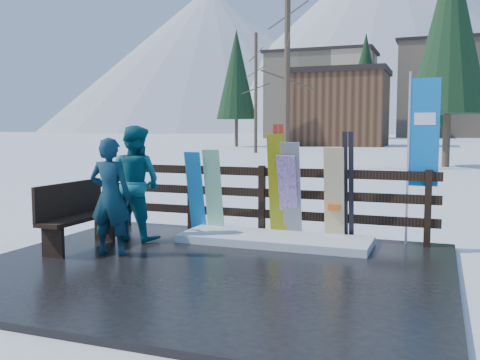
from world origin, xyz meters
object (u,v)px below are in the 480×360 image
at_px(bench, 76,213).
at_px(snowboard_0, 196,192).
at_px(person_back, 135,183).
at_px(snowboard_2, 277,186).
at_px(rental_flag, 421,139).
at_px(person_front, 110,197).
at_px(snowboard_5, 334,195).
at_px(snowboard_3, 288,197).
at_px(snowboard_1, 213,192).
at_px(snowboard_4, 291,191).

xyz_separation_m(bench, snowboard_0, (1.14, 1.71, 0.17)).
bearing_deg(person_back, snowboard_0, -118.21).
distance_m(bench, snowboard_0, 2.06).
bearing_deg(snowboard_2, snowboard_0, 180.00).
bearing_deg(rental_flag, bench, -157.23).
distance_m(bench, person_front, 0.82).
bearing_deg(person_back, snowboard_5, -155.96).
bearing_deg(snowboard_3, person_front, -136.78).
relative_size(person_front, person_back, 0.90).
relative_size(snowboard_1, snowboard_2, 0.85).
bearing_deg(snowboard_2, person_front, -134.07).
relative_size(snowboard_3, person_back, 0.77).
distance_m(snowboard_1, snowboard_3, 1.29).
distance_m(rental_flag, person_back, 4.42).
bearing_deg(snowboard_1, rental_flag, 4.76).
relative_size(snowboard_0, person_front, 0.86).
bearing_deg(snowboard_0, snowboard_1, 0.00).
bearing_deg(snowboard_0, snowboard_3, 0.00).
bearing_deg(snowboard_5, snowboard_3, 180.00).
xyz_separation_m(bench, snowboard_1, (1.46, 1.71, 0.19)).
xyz_separation_m(snowboard_2, person_front, (-1.84, -1.90, -0.02)).
bearing_deg(bench, snowboard_3, 31.79).
bearing_deg(snowboard_1, snowboard_4, -0.00).
height_order(bench, snowboard_2, snowboard_2).
bearing_deg(snowboard_3, snowboard_2, -180.00).
height_order(bench, snowboard_0, snowboard_0).
bearing_deg(snowboard_5, snowboard_2, 180.00).
bearing_deg(person_front, snowboard_5, -153.34).
xyz_separation_m(snowboard_3, snowboard_4, (0.05, -0.00, 0.10)).
height_order(snowboard_3, rental_flag, rental_flag).
relative_size(bench, snowboard_3, 1.08).
xyz_separation_m(snowboard_3, person_back, (-2.25, -0.88, 0.23)).
height_order(snowboard_1, rental_flag, rental_flag).
bearing_deg(person_back, bench, 66.50).
relative_size(snowboard_0, snowboard_1, 0.97).
bearing_deg(snowboard_3, snowboard_5, -0.00).
xyz_separation_m(snowboard_0, person_front, (-0.40, -1.90, 0.13)).
bearing_deg(person_back, snowboard_1, -130.01).
bearing_deg(snowboard_2, rental_flag, 7.20).
bearing_deg(bench, rental_flag, 22.77).
distance_m(snowboard_4, person_back, 2.47).
relative_size(rental_flag, person_back, 1.44).
bearing_deg(snowboard_5, person_back, -163.62).
height_order(snowboard_2, snowboard_3, snowboard_2).
bearing_deg(snowboard_2, person_back, -157.04).
height_order(snowboard_5, rental_flag, rental_flag).
xyz_separation_m(bench, rental_flag, (4.71, 1.98, 1.09)).
distance_m(bench, snowboard_4, 3.29).
bearing_deg(snowboard_3, rental_flag, 7.86).
distance_m(snowboard_0, snowboard_2, 1.44).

